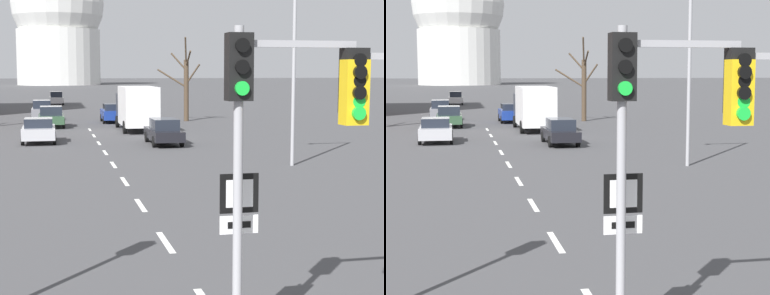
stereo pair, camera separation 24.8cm
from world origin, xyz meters
The scene contains 20 objects.
lane_stripe_1 centered at (0.00, 9.44, 0.00)m, with size 0.16×2.00×0.01m, color silver.
lane_stripe_2 centered at (0.00, 13.94, 0.00)m, with size 0.16×2.00×0.01m, color silver.
lane_stripe_3 centered at (0.00, 18.44, 0.00)m, with size 0.16×2.00×0.01m, color silver.
lane_stripe_4 centered at (0.00, 22.94, 0.00)m, with size 0.16×2.00×0.01m, color silver.
lane_stripe_5 centered at (0.00, 27.44, 0.00)m, with size 0.16×2.00×0.01m, color silver.
lane_stripe_6 centered at (0.00, 31.94, 0.00)m, with size 0.16×2.00×0.01m, color silver.
lane_stripe_7 centered at (0.00, 36.44, 0.00)m, with size 0.16×2.00×0.01m, color silver.
lane_stripe_8 centered at (0.00, 40.94, 0.00)m, with size 0.16×2.00×0.01m, color silver.
traffic_signal_centre_tall centered at (0.58, 3.06, 3.66)m, with size 2.14×0.34×4.82m.
route_sign_post centered at (0.06, 3.37, 1.86)m, with size 0.60×0.08×2.71m.
street_lamp_right centered at (7.33, 21.00, 5.62)m, with size 2.63×0.36×9.20m.
sedan_near_left centered at (-2.03, 77.17, 0.83)m, with size 1.78×4.30×1.68m.
sedan_near_right centered at (-3.46, 50.46, 0.87)m, with size 1.79×3.99×1.76m.
sedan_mid_centre centered at (2.32, 47.34, 0.79)m, with size 1.94×4.22×1.55m.
sedan_far_left centered at (-3.43, 32.89, 0.75)m, with size 1.96×3.92×1.47m.
sedan_far_right centered at (-2.70, 43.64, 0.81)m, with size 1.96×4.31×1.60m.
sedan_distant_centre centered at (3.62, 30.49, 0.76)m, with size 1.75×4.56×1.51m.
delivery_truck centered at (3.25, 39.61, 1.70)m, with size 2.44×7.20×3.14m.
bare_tree_right_near centered at (8.44, 47.42, 3.04)m, with size 3.41×2.44×7.02m.
capitol_dome centered at (0.00, 202.58, 19.81)m, with size 28.79×28.79×40.67m.
Camera 2 is at (-2.42, -5.79, 4.18)m, focal length 60.00 mm.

